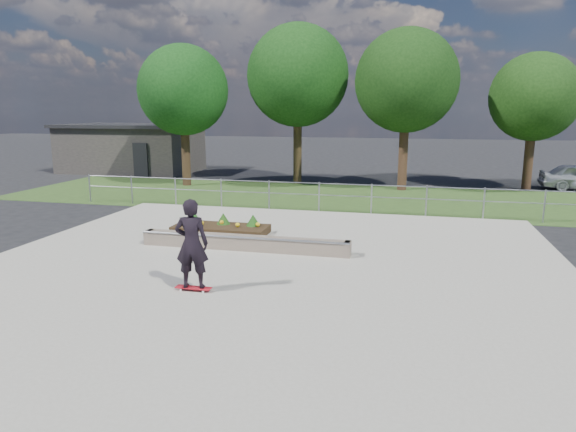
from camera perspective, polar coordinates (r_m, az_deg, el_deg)
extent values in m
plane|color=black|center=(12.82, -2.44, -6.12)|extent=(120.00, 120.00, 0.00)
cube|color=#29441B|center=(23.31, 4.95, 2.06)|extent=(30.00, 8.00, 0.02)
cube|color=gray|center=(12.82, -2.44, -5.99)|extent=(15.00, 15.00, 0.06)
cylinder|color=#96999E|center=(23.65, -21.17, 2.89)|extent=(0.06, 0.06, 1.20)
cylinder|color=gray|center=(22.58, -16.97, 2.79)|extent=(0.06, 0.06, 1.20)
cylinder|color=#9A9DA2|center=(21.65, -12.39, 2.66)|extent=(0.06, 0.06, 1.20)
cylinder|color=gray|center=(20.86, -7.42, 2.50)|extent=(0.06, 0.06, 1.20)
cylinder|color=gray|center=(20.24, -2.12, 2.30)|extent=(0.06, 0.06, 1.20)
cylinder|color=gray|center=(19.81, 3.47, 2.08)|extent=(0.06, 0.06, 1.20)
cylinder|color=#92959A|center=(19.57, 9.25, 1.82)|extent=(0.06, 0.06, 1.20)
cylinder|color=gray|center=(19.53, 15.11, 1.55)|extent=(0.06, 0.06, 1.20)
cylinder|color=gray|center=(19.70, 20.93, 1.26)|extent=(0.06, 0.06, 1.20)
cylinder|color=#989CA0|center=(20.06, 26.59, 0.96)|extent=(0.06, 0.06, 1.20)
cylinder|color=#94969C|center=(19.72, 3.49, 3.65)|extent=(20.00, 0.04, 0.04)
cylinder|color=#909398|center=(19.79, 3.47, 2.36)|extent=(20.00, 0.04, 0.04)
cube|color=#2F2C2A|center=(34.52, -16.94, 7.10)|extent=(8.00, 5.00, 2.80)
cube|color=black|center=(34.44, -17.09, 9.58)|extent=(8.40, 5.40, 0.20)
cube|color=black|center=(31.36, -16.06, 5.98)|extent=(0.90, 0.10, 2.00)
cylinder|color=#2F1E13|center=(27.33, -11.27, 6.39)|extent=(0.44, 0.44, 2.93)
sphere|color=#0E330E|center=(27.23, -11.57, 13.55)|extent=(4.55, 4.55, 4.55)
cylinder|color=black|center=(27.46, 1.07, 7.11)|extent=(0.44, 0.44, 3.38)
sphere|color=black|center=(27.41, 1.10, 15.34)|extent=(5.25, 5.25, 5.25)
cylinder|color=#341F15|center=(25.84, 12.65, 6.28)|extent=(0.44, 0.44, 3.15)
sphere|color=black|center=(25.76, 13.03, 14.44)|extent=(4.90, 4.90, 4.90)
cylinder|color=#351F15|center=(27.93, 25.13, 5.38)|extent=(0.44, 0.44, 2.70)
sphere|color=black|center=(27.81, 25.71, 11.83)|extent=(4.20, 4.20, 4.20)
cube|color=#695A4D|center=(14.47, -4.91, -2.98)|extent=(6.00, 0.40, 0.40)
cylinder|color=#999BA1|center=(14.24, -5.17, -2.40)|extent=(6.00, 0.06, 0.06)
cube|color=#695A4D|center=(15.61, -15.08, -2.26)|extent=(0.15, 0.42, 0.40)
cube|color=#68584D|center=(13.86, 6.58, -3.69)|extent=(0.15, 0.42, 0.40)
cube|color=black|center=(16.46, -7.47, -1.49)|extent=(3.00, 1.20, 0.25)
sphere|color=yellow|center=(16.96, -11.17, -0.51)|extent=(0.14, 0.14, 0.14)
sphere|color=yellow|center=(16.54, -9.56, -0.76)|extent=(0.14, 0.14, 0.14)
sphere|color=gold|center=(16.50, -7.37, -0.72)|extent=(0.14, 0.14, 0.14)
sphere|color=yellow|center=(16.12, -5.62, -0.98)|extent=(0.14, 0.14, 0.14)
sphere|color=yellow|center=(16.12, -3.38, -0.94)|extent=(0.14, 0.14, 0.14)
cone|color=#164C15|center=(16.99, -10.36, -0.11)|extent=(0.44, 0.44, 0.36)
cone|color=#1B4112|center=(16.62, -7.20, -0.28)|extent=(0.44, 0.44, 0.36)
cone|color=#184212|center=(16.30, -3.90, -0.45)|extent=(0.44, 0.44, 0.36)
cylinder|color=white|center=(11.51, -11.84, -8.05)|extent=(0.05, 0.03, 0.05)
cylinder|color=white|center=(11.66, -11.46, -7.77)|extent=(0.05, 0.03, 0.05)
cylinder|color=silver|center=(11.30, -9.42, -8.33)|extent=(0.05, 0.03, 0.05)
cylinder|color=white|center=(11.46, -9.07, -8.03)|extent=(0.05, 0.03, 0.05)
cylinder|color=gray|center=(11.57, -11.65, -7.79)|extent=(0.02, 0.18, 0.02)
cylinder|color=#A1A1A6|center=(11.37, -9.25, -8.05)|extent=(0.02, 0.18, 0.02)
cube|color=#AD1520|center=(11.46, -10.47, -7.83)|extent=(0.80, 0.21, 0.02)
imported|color=black|center=(11.17, -10.66, -3.04)|extent=(0.78, 0.58, 1.96)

